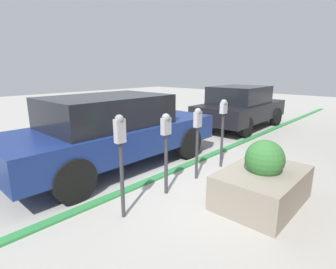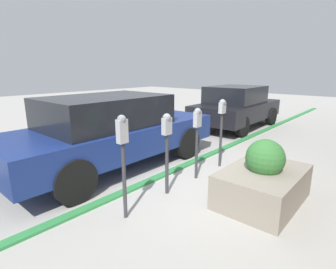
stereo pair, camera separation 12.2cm
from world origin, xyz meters
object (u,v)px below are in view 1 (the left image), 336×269
at_px(planter_box, 262,182).
at_px(parked_car_middle, 113,130).
at_px(parking_meter_fourth, 223,119).
at_px(parking_meter_nearest, 121,147).
at_px(parked_car_rear, 240,106).
at_px(parking_meter_second, 166,138).
at_px(parking_meter_middle, 197,129).

height_order(planter_box, parked_car_middle, parked_car_middle).
xyz_separation_m(parking_meter_fourth, parked_car_middle, (-1.53, 1.74, -0.24)).
relative_size(parking_meter_nearest, parked_car_rear, 0.37).
bearing_deg(parking_meter_fourth, planter_box, -125.96).
xyz_separation_m(parking_meter_second, planter_box, (0.77, -1.33, -0.62)).
bearing_deg(parked_car_middle, planter_box, -79.47).
distance_m(planter_box, parked_car_rear, 5.67).
relative_size(parked_car_middle, parked_car_rear, 1.17).
distance_m(parking_meter_second, parking_meter_fourth, 1.72).
distance_m(parking_meter_fourth, planter_box, 1.77).
bearing_deg(planter_box, parking_meter_second, 120.03).
distance_m(parked_car_middle, parked_car_rear, 5.41).
bearing_deg(parking_meter_middle, parking_meter_fourth, -0.70).
bearing_deg(parked_car_middle, parking_meter_second, -96.50).
height_order(parking_meter_second, parked_car_middle, parked_car_middle).
bearing_deg(planter_box, parking_meter_middle, 86.49).
distance_m(parking_meter_middle, parked_car_rear, 5.02).
height_order(parking_meter_fourth, planter_box, parking_meter_fourth).
bearing_deg(parking_meter_fourth, parking_meter_second, 179.55).
bearing_deg(parking_meter_fourth, parked_car_middle, 131.18).
distance_m(parking_meter_middle, planter_box, 1.46).
relative_size(parking_meter_nearest, parking_meter_middle, 1.08).
relative_size(parking_meter_nearest, parked_car_middle, 0.32).
height_order(parking_meter_nearest, planter_box, parking_meter_nearest).
xyz_separation_m(parking_meter_nearest, parked_car_rear, (6.55, 1.66, -0.27)).
relative_size(parking_meter_fourth, parked_car_rear, 0.36).
height_order(parking_meter_fourth, parked_car_middle, parked_car_middle).
distance_m(parking_meter_nearest, parked_car_rear, 6.76).
xyz_separation_m(parked_car_middle, parked_car_rear, (5.41, -0.13, -0.04)).
relative_size(parking_meter_fourth, planter_box, 0.95).
distance_m(planter_box, parked_car_middle, 3.14).
bearing_deg(parking_meter_second, parking_meter_nearest, -176.66).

